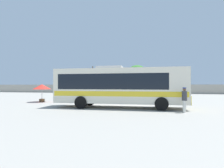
{
  "coord_description": "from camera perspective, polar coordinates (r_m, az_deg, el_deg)",
  "views": [
    {
      "loc": [
        2.58,
        -15.82,
        1.94
      ],
      "look_at": [
        -1.34,
        2.21,
        2.09
      ],
      "focal_mm": 28.13,
      "sensor_mm": 36.0,
      "label": 1
    }
  ],
  "objects": [
    {
      "name": "perimeter_wall",
      "position": [
        42.82,
        8.83,
        -1.61
      ],
      "size": [
        80.0,
        0.3,
        2.15
      ],
      "primitive_type": "cube",
      "color": "#9E998C",
      "rests_on": "ground_plane"
    },
    {
      "name": "attendant_by_bus_door",
      "position": [
        13.55,
        22.48,
        -4.31
      ],
      "size": [
        0.5,
        0.5,
        1.79
      ],
      "color": "silver",
      "rests_on": "ground_plane"
    },
    {
      "name": "utility_pole_near",
      "position": [
        47.06,
        -6.28,
        1.68
      ],
      "size": [
        1.76,
        0.62,
        7.02
      ],
      "color": "#4C3823",
      "rests_on": "ground_plane"
    },
    {
      "name": "parked_car_second_red",
      "position": [
        41.19,
        -1.76,
        -2.07
      ],
      "size": [
        4.64,
        2.14,
        1.46
      ],
      "color": "red",
      "rests_on": "ground_plane"
    },
    {
      "name": "vendor_umbrella_near_gate_red",
      "position": [
        22.12,
        -21.81,
        -0.95
      ],
      "size": [
        2.07,
        2.07,
        2.07
      ],
      "color": "gray",
      "rests_on": "ground_plane"
    },
    {
      "name": "ground_plane",
      "position": [
        26.02,
        6.58,
        -4.73
      ],
      "size": [
        300.0,
        300.0,
        0.0
      ],
      "primitive_type": "plane",
      "color": "gray"
    },
    {
      "name": "roadside_tree_midleft",
      "position": [
        47.1,
        8.12,
        3.37
      ],
      "size": [
        5.28,
        5.28,
        7.33
      ],
      "color": "brown",
      "rests_on": "ground_plane"
    },
    {
      "name": "roadside_tree_left",
      "position": [
        49.63,
        -3.43,
        2.74
      ],
      "size": [
        5.33,
        5.33,
        6.97
      ],
      "color": "brown",
      "rests_on": "ground_plane"
    },
    {
      "name": "coach_bus_cream_yellow",
      "position": [
        15.32,
        1.92,
        -0.51
      ],
      "size": [
        11.24,
        2.96,
        3.61
      ],
      "color": "silver",
      "rests_on": "ground_plane"
    },
    {
      "name": "roadside_tree_midright",
      "position": [
        48.28,
        20.82,
        1.97
      ],
      "size": [
        3.78,
        3.78,
        5.58
      ],
      "color": "brown",
      "rests_on": "ground_plane"
    },
    {
      "name": "parked_car_leftmost_grey",
      "position": [
        42.36,
        -9.5,
        -2.04
      ],
      "size": [
        4.51,
        2.13,
        1.42
      ],
      "color": "slate",
      "rests_on": "ground_plane"
    },
    {
      "name": "parked_car_third_red",
      "position": [
        40.36,
        5.67,
        -2.05
      ],
      "size": [
        4.27,
        2.15,
        1.55
      ],
      "color": "red",
      "rests_on": "ground_plane"
    }
  ]
}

